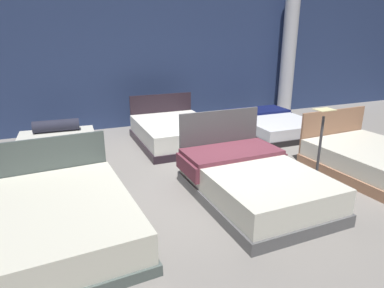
{
  "coord_description": "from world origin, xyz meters",
  "views": [
    {
      "loc": [
        -2.38,
        -4.6,
        2.21
      ],
      "look_at": [
        -0.37,
        0.15,
        0.52
      ],
      "focal_mm": 31.13,
      "sensor_mm": 36.0,
      "label": 1
    }
  ],
  "objects_px": {
    "bed_2": "(377,161)",
    "price_sign": "(319,157)",
    "bed_4": "(175,132)",
    "support_pillar": "(289,53)",
    "bed_1": "(252,181)",
    "bed_5": "(270,124)",
    "bed_3": "(58,149)",
    "bed_0": "(62,219)"
  },
  "relations": [
    {
      "from": "bed_1",
      "to": "bed_5",
      "type": "distance_m",
      "value": 3.6
    },
    {
      "from": "bed_2",
      "to": "price_sign",
      "type": "relative_size",
      "value": 1.75
    },
    {
      "from": "bed_1",
      "to": "price_sign",
      "type": "distance_m",
      "value": 1.17
    },
    {
      "from": "bed_1",
      "to": "bed_2",
      "type": "bearing_deg",
      "value": -2.15
    },
    {
      "from": "bed_0",
      "to": "bed_2",
      "type": "xyz_separation_m",
      "value": [
        4.87,
        -0.08,
        -0.01
      ]
    },
    {
      "from": "bed_5",
      "to": "price_sign",
      "type": "relative_size",
      "value": 1.8
    },
    {
      "from": "bed_1",
      "to": "bed_5",
      "type": "height_order",
      "value": "bed_1"
    },
    {
      "from": "bed_0",
      "to": "bed_4",
      "type": "relative_size",
      "value": 1.1
    },
    {
      "from": "bed_4",
      "to": "bed_3",
      "type": "bearing_deg",
      "value": -177.76
    },
    {
      "from": "bed_1",
      "to": "price_sign",
      "type": "xyz_separation_m",
      "value": [
        1.15,
        -0.02,
        0.21
      ]
    },
    {
      "from": "bed_0",
      "to": "bed_5",
      "type": "relative_size",
      "value": 1.03
    },
    {
      "from": "bed_0",
      "to": "support_pillar",
      "type": "relative_size",
      "value": 0.64
    },
    {
      "from": "bed_1",
      "to": "bed_4",
      "type": "distance_m",
      "value": 2.8
    },
    {
      "from": "price_sign",
      "to": "bed_5",
      "type": "bearing_deg",
      "value": 67.59
    },
    {
      "from": "bed_3",
      "to": "support_pillar",
      "type": "xyz_separation_m",
      "value": [
        6.25,
        1.45,
        1.55
      ]
    },
    {
      "from": "bed_1",
      "to": "bed_5",
      "type": "relative_size",
      "value": 1.0
    },
    {
      "from": "support_pillar",
      "to": "bed_0",
      "type": "bearing_deg",
      "value": -146.44
    },
    {
      "from": "bed_3",
      "to": "bed_5",
      "type": "relative_size",
      "value": 0.91
    },
    {
      "from": "bed_0",
      "to": "support_pillar",
      "type": "distance_m",
      "value": 7.7
    },
    {
      "from": "support_pillar",
      "to": "bed_5",
      "type": "bearing_deg",
      "value": -136.44
    },
    {
      "from": "support_pillar",
      "to": "price_sign",
      "type": "bearing_deg",
      "value": -122.11
    },
    {
      "from": "bed_4",
      "to": "price_sign",
      "type": "height_order",
      "value": "price_sign"
    },
    {
      "from": "bed_5",
      "to": "support_pillar",
      "type": "height_order",
      "value": "support_pillar"
    },
    {
      "from": "bed_1",
      "to": "bed_3",
      "type": "height_order",
      "value": "bed_1"
    },
    {
      "from": "bed_4",
      "to": "bed_1",
      "type": "bearing_deg",
      "value": -87.14
    },
    {
      "from": "bed_5",
      "to": "price_sign",
      "type": "bearing_deg",
      "value": -111.4
    },
    {
      "from": "price_sign",
      "to": "support_pillar",
      "type": "distance_m",
      "value": 5.12
    },
    {
      "from": "bed_0",
      "to": "price_sign",
      "type": "xyz_separation_m",
      "value": [
        3.65,
        -0.03,
        0.24
      ]
    },
    {
      "from": "bed_3",
      "to": "bed_5",
      "type": "bearing_deg",
      "value": 3.13
    },
    {
      "from": "bed_1",
      "to": "bed_4",
      "type": "bearing_deg",
      "value": 91.67
    },
    {
      "from": "bed_0",
      "to": "support_pillar",
      "type": "bearing_deg",
      "value": 30.25
    },
    {
      "from": "bed_4",
      "to": "support_pillar",
      "type": "bearing_deg",
      "value": 20.19
    },
    {
      "from": "bed_1",
      "to": "price_sign",
      "type": "relative_size",
      "value": 1.8
    },
    {
      "from": "bed_2",
      "to": "bed_3",
      "type": "xyz_separation_m",
      "value": [
        -4.83,
        2.8,
        -0.03
      ]
    },
    {
      "from": "price_sign",
      "to": "bed_3",
      "type": "bearing_deg",
      "value": 142.7
    },
    {
      "from": "bed_5",
      "to": "support_pillar",
      "type": "distance_m",
      "value": 2.58
    },
    {
      "from": "bed_4",
      "to": "support_pillar",
      "type": "distance_m",
      "value": 4.4
    },
    {
      "from": "bed_3",
      "to": "bed_2",
      "type": "bearing_deg",
      "value": -27.41
    },
    {
      "from": "bed_1",
      "to": "bed_4",
      "type": "xyz_separation_m",
      "value": [
        -0.11,
        2.8,
        -0.02
      ]
    },
    {
      "from": "bed_4",
      "to": "bed_5",
      "type": "bearing_deg",
      "value": -0.05
    },
    {
      "from": "bed_5",
      "to": "support_pillar",
      "type": "bearing_deg",
      "value": 44.56
    },
    {
      "from": "bed_4",
      "to": "price_sign",
      "type": "bearing_deg",
      "value": -65.27
    }
  ]
}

